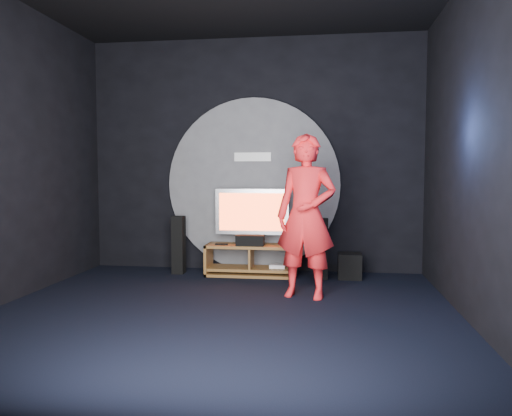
{
  "coord_description": "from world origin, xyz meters",
  "views": [
    {
      "loc": [
        1.09,
        -5.0,
        1.48
      ],
      "look_at": [
        0.24,
        1.05,
        1.05
      ],
      "focal_mm": 35.0,
      "sensor_mm": 36.0,
      "label": 1
    }
  ],
  "objects": [
    {
      "name": "floor",
      "position": [
        0.0,
        0.0,
        0.0
      ],
      "size": [
        5.0,
        5.0,
        0.0
      ],
      "primitive_type": "plane",
      "color": "black",
      "rests_on": "ground"
    },
    {
      "name": "back_wall",
      "position": [
        0.0,
        2.5,
        1.75
      ],
      "size": [
        5.0,
        0.04,
        3.5
      ],
      "primitive_type": "cube",
      "color": "black",
      "rests_on": "ground"
    },
    {
      "name": "front_wall",
      "position": [
        0.0,
        -2.5,
        1.75
      ],
      "size": [
        5.0,
        0.04,
        3.5
      ],
      "primitive_type": "cube",
      "color": "black",
      "rests_on": "ground"
    },
    {
      "name": "right_wall",
      "position": [
        2.5,
        0.0,
        1.75
      ],
      "size": [
        0.04,
        5.0,
        3.5
      ],
      "primitive_type": "cube",
      "color": "black",
      "rests_on": "ground"
    },
    {
      "name": "wall_disc_panel",
      "position": [
        0.0,
        2.44,
        1.3
      ],
      "size": [
        2.6,
        0.11,
        2.6
      ],
      "color": "#515156",
      "rests_on": "ground"
    },
    {
      "name": "media_console",
      "position": [
        0.04,
        2.05,
        0.2
      ],
      "size": [
        1.31,
        0.45,
        0.45
      ],
      "color": "brown",
      "rests_on": "ground"
    },
    {
      "name": "tv",
      "position": [
        0.03,
        2.12,
        0.89
      ],
      "size": [
        1.07,
        0.22,
        0.8
      ],
      "color": "silver",
      "rests_on": "media_console"
    },
    {
      "name": "center_speaker",
      "position": [
        0.03,
        1.94,
        0.53
      ],
      "size": [
        0.4,
        0.15,
        0.15
      ],
      "primitive_type": "cube",
      "color": "black",
      "rests_on": "media_console"
    },
    {
      "name": "remote",
      "position": [
        -0.38,
        1.93,
        0.46
      ],
      "size": [
        0.18,
        0.05,
        0.02
      ],
      "primitive_type": "cube",
      "color": "black",
      "rests_on": "media_console"
    },
    {
      "name": "tower_speaker_left",
      "position": [
        -1.06,
        2.06,
        0.42
      ],
      "size": [
        0.17,
        0.19,
        0.85
      ],
      "primitive_type": "cube",
      "color": "black",
      "rests_on": "ground"
    },
    {
      "name": "tower_speaker_right",
      "position": [
        1.04,
        1.96,
        0.42
      ],
      "size": [
        0.17,
        0.19,
        0.85
      ],
      "primitive_type": "cube",
      "color": "black",
      "rests_on": "ground"
    },
    {
      "name": "subwoofer",
      "position": [
        1.43,
        2.04,
        0.18
      ],
      "size": [
        0.32,
        0.32,
        0.35
      ],
      "primitive_type": "cube",
      "color": "black",
      "rests_on": "ground"
    },
    {
      "name": "player",
      "position": [
        0.86,
        0.89,
        0.97
      ],
      "size": [
        0.79,
        0.6,
        1.94
      ],
      "primitive_type": "imported",
      "rotation": [
        0.0,
        0.0,
        -0.21
      ],
      "color": "red",
      "rests_on": "ground"
    }
  ]
}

